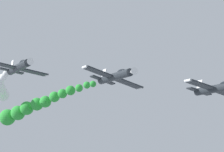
{
  "coord_description": "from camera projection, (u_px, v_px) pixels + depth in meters",
  "views": [
    {
      "loc": [
        32.43,
        63.65,
        93.08
      ],
      "look_at": [
        0.0,
        0.0,
        103.9
      ],
      "focal_mm": 80.49,
      "sensor_mm": 36.0,
      "label": 1
    }
  ],
  "objects": [
    {
      "name": "smoke_trail_left_outer",
      "position": [
        29.0,
        108.0,
        90.22
      ],
      "size": [
        9.18,
        24.68,
        6.19
      ],
      "color": "green"
    },
    {
      "name": "airplane_left_outer",
      "position": [
        115.0,
        76.0,
        71.03
      ],
      "size": [
        9.31,
        10.35,
        3.26
      ],
      "rotation": [
        0.0,
        -0.27,
        0.0
      ],
      "color": "#23282D"
    },
    {
      "name": "airplane_right_outer",
      "position": [
        19.0,
        67.0,
        74.47
      ],
      "size": [
        9.5,
        10.35,
        2.77
      ],
      "rotation": [
        0.0,
        -0.16,
        0.0
      ],
      "color": "#23282D"
    },
    {
      "name": "smoke_trail_right_outer",
      "position": [
        1.0,
        89.0,
        92.93
      ],
      "size": [
        5.87,
        18.9,
        3.28
      ],
      "color": "white"
    },
    {
      "name": "airplane_right_inner",
      "position": [
        217.0,
        88.0,
        69.66
      ],
      "size": [
        9.41,
        10.35,
        3.05
      ],
      "rotation": [
        0.0,
        -0.22,
        0.0
      ],
      "color": "#23282D"
    }
  ]
}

